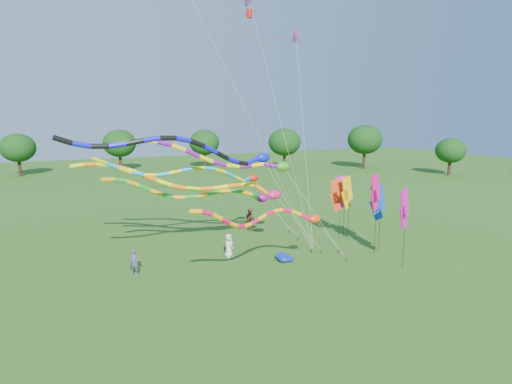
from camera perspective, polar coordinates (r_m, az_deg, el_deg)
name	(u,v)px	position (r m, az deg, el deg)	size (l,w,h in m)	color
ground	(314,279)	(25.14, 7.76, -11.42)	(160.00, 160.00, 0.00)	#265917
tree_ring	(185,200)	(19.70, -9.46, -1.08)	(113.63, 112.47, 9.63)	#382314
tube_kite_red	(274,218)	(23.16, 2.40, -3.47)	(10.90, 2.99, 5.52)	black
tube_kite_orange	(200,184)	(28.06, -7.42, 1.12)	(14.77, 6.12, 6.94)	black
tube_kite_purple	(215,158)	(27.17, -5.50, 4.59)	(14.67, 5.53, 8.39)	black
tube_kite_blue	(202,151)	(23.25, -7.25, 5.39)	(15.14, 2.46, 8.84)	black
tube_kite_cyan	(202,174)	(29.14, -7.26, 2.44)	(14.23, 1.86, 7.28)	black
tube_kite_green	(210,193)	(28.64, -6.13, -0.18)	(13.47, 1.28, 6.15)	black
delta_kite_high_c	(296,35)	(35.15, 5.29, 20.09)	(2.77, 6.93, 16.46)	black
banner_pole_blue_b	(377,202)	(29.88, 15.89, -1.35)	(1.14, 0.37, 4.72)	black
banner_pole_magenta_b	(375,193)	(29.03, 15.61, -0.12)	(1.12, 0.45, 5.49)	black
banner_pole_magenta_a	(404,209)	(26.96, 19.15, -2.14)	(1.12, 0.48, 5.00)	black
banner_pole_orange	(347,193)	(32.06, 12.03, -0.11)	(1.16, 0.21, 4.90)	black
banner_pole_red	(337,195)	(32.42, 10.71, -0.42)	(1.10, 0.54, 4.63)	black
banner_pole_violet	(342,192)	(32.63, 11.35, -0.01)	(1.14, 0.38, 4.84)	black
blue_nylon_heap	(288,258)	(27.83, 4.28, -8.75)	(1.45, 1.22, 0.46)	#0C29A6
person_a	(229,246)	(28.29, -3.65, -7.17)	(0.78, 0.51, 1.59)	beige
person_b	(134,262)	(26.13, -15.92, -9.02)	(0.58, 0.38, 1.59)	#41495C
person_c	(250,219)	(34.86, -0.81, -3.66)	(0.88, 0.68, 1.80)	brown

